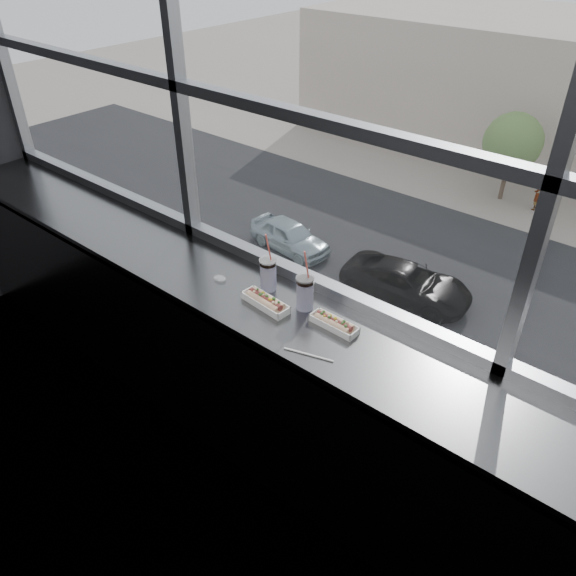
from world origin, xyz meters
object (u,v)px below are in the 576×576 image
Objects in this scene: soda_cup_right at (305,291)px; loose_straw at (309,355)px; car_near_a at (290,231)px; soda_cup_left at (268,273)px; tree_left at (513,142)px; wrapper at (220,278)px; hotdog_tray_right at (334,323)px; car_near_b at (407,278)px; hotdog_tray_left at (265,301)px; pedestrian_a at (539,191)px.

loose_straw is at bearing -48.81° from soda_cup_right.
loose_straw is at bearing -134.24° from car_near_a.
tree_left is at bearing 105.31° from soda_cup_left.
loose_straw is 2.75× the size of wrapper.
hotdog_tray_right is 0.25m from loose_straw.
hotdog_tray_right is 0.73m from wrapper.
hotdog_tray_right is at bearing -162.85° from car_near_b.
car_near_b is at bearing 118.56° from hotdog_tray_left.
tree_left reaches higher than car_near_b.
soda_cup_right reaches higher than car_near_b.
soda_cup_left reaches higher than hotdog_tray_left.
loose_straw is at bearing -80.82° from hotdog_tray_right.
wrapper is at bearing -173.61° from hotdog_tray_right.
hotdog_tray_left is at bearing 141.14° from loose_straw.
hotdog_tray_left is 0.35m from wrapper.
wrapper is (-0.76, 0.18, 0.01)m from loose_straw.
soda_cup_left is 0.99× the size of soda_cup_right.
soda_cup_right reaches higher than hotdog_tray_right.
tree_left is (-7.45, 28.29, -8.79)m from wrapper.
hotdog_tray_right is (0.37, 0.08, -0.00)m from hotdog_tray_left.
hotdog_tray_left is at bearing -164.06° from car_near_b.
pedestrian_a is (-5.98, 28.07, -11.07)m from soda_cup_right.
car_near_b is at bearing 113.18° from soda_cup_left.
hotdog_tray_left is 0.82× the size of soda_cup_right.
car_near_b is 2.76× the size of pedestrian_a.
tree_left is (5.53, 12.00, 2.29)m from car_near_a.
car_near_a is 14.06m from pedestrian_a.
loose_straw is 24.14m from car_near_a.
car_near_a is at bearing 129.82° from soda_cup_right.
soda_cup_right is 0.06× the size of car_near_a.
wrapper is at bearing 10.98° from pedestrian_a.
loose_straw is 0.78m from wrapper.
soda_cup_left is 0.06× the size of car_near_a.
pedestrian_a is at bearing -26.40° from car_near_a.
hotdog_tray_left is 20.92m from car_near_b.
pedestrian_a is at bearing -13.11° from car_near_b.
pedestrian_a is (-5.73, 28.06, -11.07)m from soda_cup_left.
soda_cup_left is at bearing -164.17° from car_near_b.
car_near_a is at bearing -32.31° from pedestrian_a.
hotdog_tray_right is 1.06× the size of loose_straw.
hotdog_tray_left is 30.65m from tree_left.
hotdog_tray_right is at bearing -73.84° from tree_left.
car_near_a is at bearing 128.56° from wrapper.
soda_cup_right is at bearing 40.96° from hotdog_tray_left.
wrapper is at bearing -135.53° from car_near_a.
hotdog_tray_left is at bearing -166.15° from hotdog_tray_right.
wrapper is at bearing 149.34° from loose_straw.
soda_cup_left is 0.16× the size of pedestrian_a.
tree_left is at bearing 107.65° from hotdog_tray_right.
loose_straw is 0.05× the size of tree_left.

